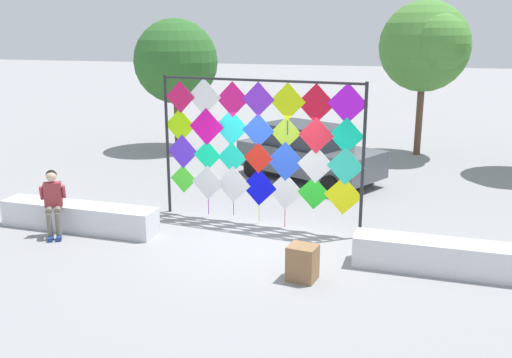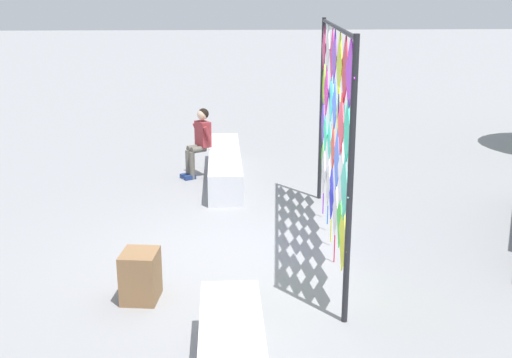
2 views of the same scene
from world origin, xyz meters
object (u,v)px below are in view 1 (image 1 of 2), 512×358
object	(u,v)px
parked_car	(308,152)
cardboard_box_large	(302,263)
tree_far_right	(425,47)
tree_palm_like	(178,62)
kite_display_rack	(260,141)
seated_vendor	(53,198)

from	to	relation	value
parked_car	cardboard_box_large	bearing A→B (deg)	-78.55
cardboard_box_large	tree_far_right	xyz separation A→B (m)	(1.56, 11.32, 3.40)
parked_car	tree_palm_like	bearing A→B (deg)	151.11
cardboard_box_large	tree_far_right	world-z (taller)	tree_far_right
tree_far_right	kite_display_rack	bearing A→B (deg)	-109.85
seated_vendor	parked_car	world-z (taller)	parked_car
kite_display_rack	parked_car	bearing A→B (deg)	87.09
parked_car	cardboard_box_large	world-z (taller)	parked_car
seated_vendor	tree_palm_like	world-z (taller)	tree_palm_like
parked_car	tree_far_right	xyz separation A→B (m)	(2.93, 4.56, 2.89)
seated_vendor	tree_palm_like	xyz separation A→B (m)	(-1.30, 9.18, 2.32)
parked_car	tree_far_right	size ratio (longest dim) A/B	0.87
seated_vendor	parked_car	bearing A→B (deg)	56.20
seated_vendor	tree_far_right	size ratio (longest dim) A/B	0.27
kite_display_rack	cardboard_box_large	distance (m)	3.45
kite_display_rack	tree_far_right	distance (m)	9.42
cardboard_box_large	tree_far_right	size ratio (longest dim) A/B	0.12
tree_palm_like	tree_far_right	bearing A→B (deg)	10.55
cardboard_box_large	tree_palm_like	distance (m)	12.23
tree_palm_like	tree_far_right	world-z (taller)	tree_far_right
seated_vendor	tree_far_right	world-z (taller)	tree_far_right
kite_display_rack	tree_palm_like	distance (m)	8.94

